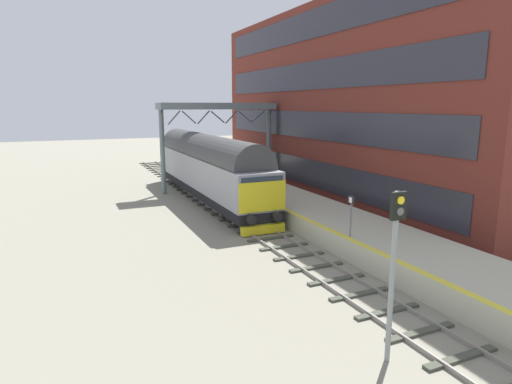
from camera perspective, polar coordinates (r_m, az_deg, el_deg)
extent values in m
plane|color=gray|center=(24.92, -1.03, -4.32)|extent=(140.00, 140.00, 0.00)
cube|color=gray|center=(24.64, -2.57, -4.33)|extent=(0.07, 60.00, 0.15)
cube|color=gray|center=(25.18, 0.48, -3.98)|extent=(0.07, 60.00, 0.15)
cube|color=#434639|center=(13.70, 25.16, -18.95)|extent=(2.50, 0.26, 0.09)
cube|color=#434639|center=(14.55, 20.65, -16.73)|extent=(2.50, 0.26, 0.09)
cube|color=#434639|center=(15.49, 16.75, -14.68)|extent=(2.50, 0.26, 0.09)
cube|color=#434639|center=(16.51, 13.37, -12.82)|extent=(2.50, 0.26, 0.09)
cube|color=#434639|center=(17.59, 10.44, -11.15)|extent=(2.50, 0.26, 0.09)
cube|color=#434639|center=(18.72, 7.88, -9.66)|extent=(2.50, 0.26, 0.09)
cube|color=#434639|center=(19.90, 5.64, -8.32)|extent=(2.50, 0.26, 0.09)
cube|color=#434639|center=(21.11, 3.67, -7.13)|extent=(2.50, 0.26, 0.09)
cube|color=#434639|center=(22.35, 1.92, -6.05)|extent=(2.50, 0.26, 0.09)
cube|color=#434639|center=(23.62, 0.36, -5.09)|extent=(2.50, 0.26, 0.09)
cube|color=#434639|center=(24.91, -1.03, -4.22)|extent=(2.50, 0.26, 0.09)
cube|color=#434639|center=(26.22, -2.28, -3.44)|extent=(2.50, 0.26, 0.09)
cube|color=#434639|center=(27.54, -3.41, -2.73)|extent=(2.50, 0.26, 0.09)
cube|color=#434639|center=(28.88, -4.44, -2.08)|extent=(2.50, 0.26, 0.09)
cube|color=#434639|center=(30.23, -5.37, -1.49)|extent=(2.50, 0.26, 0.09)
cube|color=#434639|center=(31.58, -6.22, -0.96)|extent=(2.50, 0.26, 0.09)
cube|color=#434639|center=(32.95, -7.01, -0.46)|extent=(2.50, 0.26, 0.09)
cube|color=#434639|center=(34.33, -7.73, -0.01)|extent=(2.50, 0.26, 0.09)
cube|color=#434639|center=(35.71, -8.39, 0.41)|extent=(2.50, 0.26, 0.09)
cube|color=#434639|center=(37.10, -9.00, 0.80)|extent=(2.50, 0.26, 0.09)
cube|color=#434639|center=(38.49, -9.57, 1.16)|extent=(2.50, 0.26, 0.09)
cube|color=#434639|center=(39.89, -10.10, 1.50)|extent=(2.50, 0.26, 0.09)
cube|color=#434639|center=(41.30, -10.60, 1.81)|extent=(2.50, 0.26, 0.09)
cube|color=#434639|center=(42.70, -11.06, 2.10)|extent=(2.50, 0.26, 0.09)
cube|color=#434639|center=(44.11, -11.49, 2.37)|extent=(2.50, 0.26, 0.09)
cube|color=#434639|center=(45.53, -11.90, 2.63)|extent=(2.50, 0.26, 0.09)
cube|color=#434639|center=(46.95, -12.28, 2.87)|extent=(2.50, 0.26, 0.09)
cube|color=#434639|center=(48.37, -12.64, 3.09)|extent=(2.50, 0.26, 0.09)
cube|color=#434639|center=(49.79, -12.98, 3.31)|extent=(2.50, 0.26, 0.09)
cube|color=#434639|center=(51.21, -13.30, 3.51)|extent=(2.50, 0.26, 0.09)
cube|color=#434639|center=(52.64, -13.60, 3.70)|extent=(2.50, 0.26, 0.09)
cube|color=#B6B49A|center=(26.36, 6.20, -2.39)|extent=(4.00, 44.00, 1.00)
cube|color=yellow|center=(25.39, 2.60, -1.70)|extent=(0.30, 44.00, 0.01)
cube|color=maroon|center=(33.37, 11.01, 11.31)|extent=(5.35, 30.77, 13.67)
cube|color=#2D2C36|center=(32.27, 6.73, 2.61)|extent=(0.06, 28.31, 1.91)
cube|color=#2D2C36|center=(31.94, 6.88, 8.68)|extent=(0.06, 28.31, 1.91)
cube|color=#2D2C36|center=(31.97, 7.02, 14.81)|extent=(0.06, 28.31, 1.91)
cube|color=#2D2C36|center=(32.37, 7.18, 20.86)|extent=(0.06, 28.31, 1.91)
cube|color=black|center=(31.52, -6.30, 0.45)|extent=(2.56, 18.61, 0.60)
cube|color=gray|center=(31.29, -6.36, 2.88)|extent=(2.70, 18.61, 2.10)
cylinder|color=#393939|center=(31.14, -6.41, 5.12)|extent=(2.56, 17.12, 2.57)
cube|color=yellow|center=(22.72, 0.86, -0.61)|extent=(2.65, 0.08, 1.58)
cube|color=#232D3D|center=(22.60, 0.85, 1.20)|extent=(2.38, 0.04, 0.64)
cube|color=#232D3D|center=(31.69, -4.01, 3.58)|extent=(0.04, 13.03, 0.44)
cylinder|color=black|center=(22.49, -0.66, -3.62)|extent=(0.48, 0.35, 0.48)
cylinder|color=black|center=(23.11, 2.76, -3.22)|extent=(0.48, 0.35, 0.48)
cube|color=yellow|center=(23.09, 0.91, -4.86)|extent=(2.43, 0.36, 0.47)
cylinder|color=black|center=(24.61, -0.85, -3.27)|extent=(1.64, 1.04, 1.04)
cylinder|color=black|center=(25.59, -1.82, -2.71)|extent=(1.64, 1.04, 1.04)
cylinder|color=black|center=(26.58, -2.71, -2.18)|extent=(1.64, 1.04, 1.04)
cylinder|color=black|center=(36.68, -8.88, 1.44)|extent=(1.64, 1.04, 1.04)
cylinder|color=black|center=(37.73, -9.32, 1.70)|extent=(1.64, 1.04, 1.04)
cylinder|color=black|center=(38.78, -9.74, 1.94)|extent=(1.64, 1.04, 1.04)
cylinder|color=gray|center=(11.97, 17.31, -10.81)|extent=(0.14, 0.14, 4.61)
cube|color=black|center=(11.36, 18.08, -1.73)|extent=(0.44, 0.10, 0.71)
cylinder|color=yellow|center=(11.28, 18.33, -1.02)|extent=(0.20, 0.06, 0.20)
cylinder|color=#50504E|center=(11.34, 18.24, -2.41)|extent=(0.20, 0.06, 0.20)
cylinder|color=slate|center=(19.60, 12.26, -3.10)|extent=(0.08, 0.08, 1.82)
cube|color=black|center=(19.42, 12.28, -1.02)|extent=(0.05, 0.44, 0.36)
cube|color=white|center=(19.40, 12.21, -1.03)|extent=(0.01, 0.20, 0.24)
cylinder|color=#373532|center=(28.93, 1.08, 0.78)|extent=(0.13, 0.13, 0.84)
cylinder|color=#373532|center=(29.05, 0.78, 0.82)|extent=(0.13, 0.13, 0.84)
cylinder|color=#506842|center=(28.87, 0.93, 2.16)|extent=(0.45, 0.45, 0.56)
sphere|color=tan|center=(28.81, 0.94, 2.97)|extent=(0.22, 0.22, 0.22)
cylinder|color=#506842|center=(28.74, 1.26, 2.12)|extent=(0.09, 0.09, 0.52)
cylinder|color=#506842|center=(29.00, 0.61, 2.21)|extent=(0.09, 0.09, 0.52)
cylinder|color=slate|center=(33.90, -12.08, 5.07)|extent=(0.36, 0.36, 6.37)
cylinder|color=slate|center=(36.77, 1.66, 5.79)|extent=(0.36, 0.36, 6.37)
cube|color=slate|center=(34.91, -5.03, 11.10)|extent=(9.30, 2.00, 0.50)
cylinder|color=slate|center=(33.94, -10.63, 9.51)|extent=(1.03, 0.10, 1.09)
cylinder|color=slate|center=(34.23, -8.72, 9.59)|extent=(1.11, 0.10, 1.01)
cylinder|color=slate|center=(34.56, -6.84, 9.65)|extent=(1.05, 0.10, 1.07)
cylinder|color=slate|center=(34.92, -5.00, 9.71)|extent=(1.15, 0.10, 0.96)
cylinder|color=slate|center=(35.31, -3.20, 9.75)|extent=(1.07, 0.10, 1.05)
cylinder|color=slate|center=(35.74, -1.45, 9.78)|extent=(1.17, 0.10, 0.93)
cylinder|color=slate|center=(36.20, 0.27, 9.80)|extent=(1.18, 0.10, 0.93)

